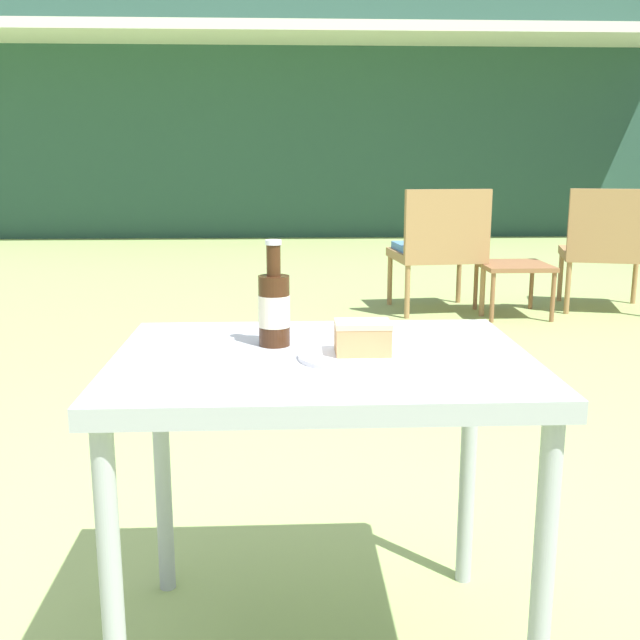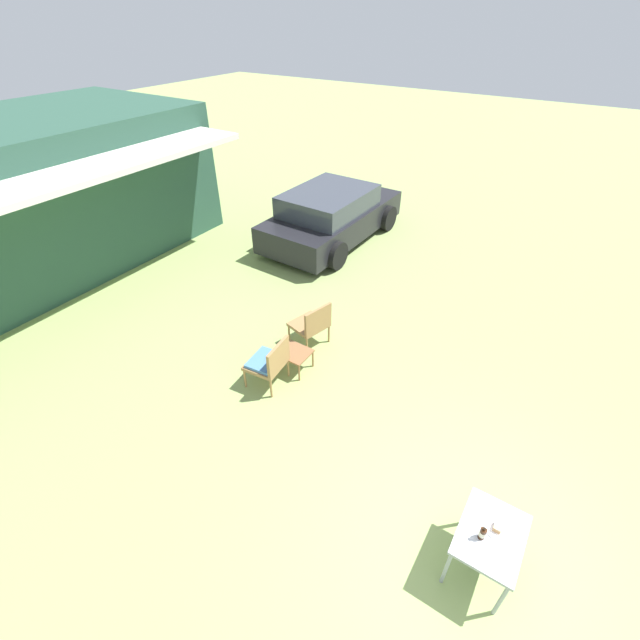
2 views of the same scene
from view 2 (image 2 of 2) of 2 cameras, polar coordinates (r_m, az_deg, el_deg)
ground_plane at (r=5.75m, az=20.20°, el=-28.26°), size 60.00×60.00×0.00m
parked_car at (r=11.20m, az=1.56°, el=13.77°), size 4.17×2.19×1.33m
wicker_chair_cushioned at (r=6.82m, az=-6.78°, el=-5.47°), size 0.64×0.61×0.86m
wicker_chair_plain at (r=7.53m, az=-1.04°, el=-0.42°), size 0.70×0.68×0.86m
garden_side_table at (r=7.14m, az=-3.34°, el=-4.55°), size 0.45×0.49×0.36m
patio_table at (r=5.23m, az=21.72°, el=-25.32°), size 0.84×0.63×0.68m
cake_on_plate at (r=5.18m, az=22.55°, el=-24.29°), size 0.20×0.20×0.08m
cola_bottle_near at (r=5.04m, az=20.86°, el=-25.03°), size 0.07×0.07×0.22m
fork at (r=5.17m, az=22.47°, el=-24.98°), size 0.15×0.07×0.01m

